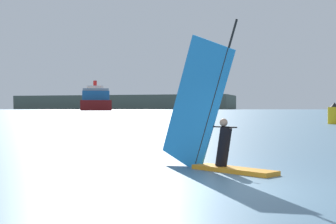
% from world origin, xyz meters
% --- Properties ---
extents(ground_plane, '(4000.00, 4000.00, 0.00)m').
position_xyz_m(ground_plane, '(0.00, 0.00, 0.00)').
color(ground_plane, '#476B84').
extents(windsurfer, '(3.01, 3.15, 4.22)m').
position_xyz_m(windsurfer, '(0.16, 3.06, 1.08)').
color(windsurfer, orange).
rests_on(windsurfer, ground_plane).
extents(cargo_ship, '(56.17, 203.25, 33.32)m').
position_xyz_m(cargo_ship, '(-74.30, 452.72, 7.79)').
color(cargo_ship, maroon).
rests_on(cargo_ship, ground_plane).
extents(distant_headland, '(817.18, 437.01, 28.49)m').
position_xyz_m(distant_headland, '(-243.47, 1084.41, 14.24)').
color(distant_headland, '#4C564C').
rests_on(distant_headland, ground_plane).
extents(channel_buoy, '(1.38, 1.38, 2.34)m').
position_xyz_m(channel_buoy, '(16.78, 41.59, 1.06)').
color(channel_buoy, yellow).
rests_on(channel_buoy, ground_plane).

